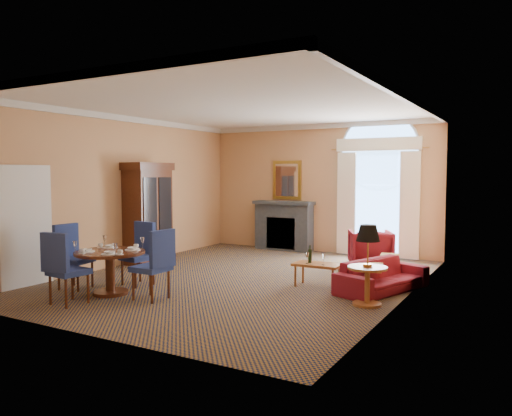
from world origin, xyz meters
The scene contains 12 objects.
ground centered at (0.00, 0.00, 0.00)m, with size 7.50×7.50×0.00m, color #141D3F.
room_envelope centered at (-0.03, 0.67, 2.51)m, with size 6.04×7.52×3.45m.
armoire centered at (-2.72, 0.45, 1.06)m, with size 0.63×1.12×2.21m.
dining_table centered at (-1.26, -2.11, 0.53)m, with size 1.13×1.13×0.91m.
dining_chair_north centered at (-1.36, -1.26, 0.63)m, with size 0.57×0.58×1.11m.
dining_chair_south centered at (-1.36, -2.96, 0.63)m, with size 0.54×0.55×1.11m.
dining_chair_east centered at (-0.35, -2.02, 0.63)m, with size 0.53×0.52×1.11m.
dining_chair_west centered at (-2.18, -2.11, 0.63)m, with size 0.58×0.58×1.11m.
sofa centered at (2.55, 0.30, 0.26)m, with size 1.79×0.70×0.52m, color maroon.
armchair centered at (1.76, 2.26, 0.40)m, with size 0.84×0.87×0.79m, color maroon.
coffee_table centered at (1.47, 0.05, 0.39)m, with size 0.83×0.48×0.72m.
side_table centered at (2.60, -0.71, 0.76)m, with size 0.59×0.59×1.19m.
Camera 1 is at (4.78, -7.93, 1.98)m, focal length 35.00 mm.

